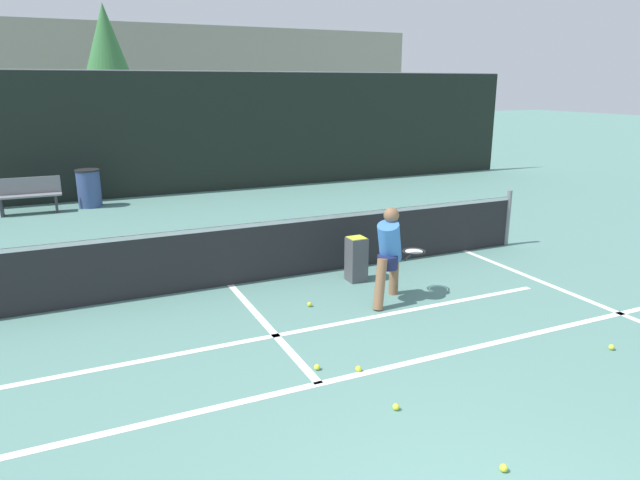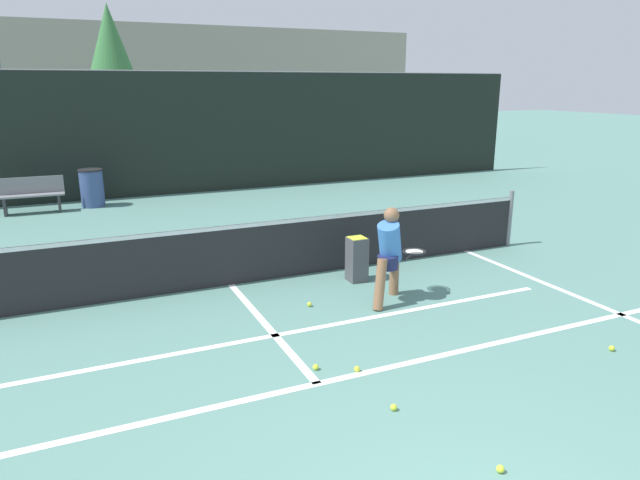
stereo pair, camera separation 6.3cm
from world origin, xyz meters
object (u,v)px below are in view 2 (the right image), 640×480
(player_practicing, at_px, (390,252))
(ball_hopper, at_px, (357,258))
(courtside_bench, at_px, (31,194))
(trash_bin, at_px, (92,188))
(parked_car, at_px, (179,161))

(player_practicing, height_order, ball_hopper, player_practicing)
(courtside_bench, relative_size, trash_bin, 1.55)
(ball_hopper, relative_size, parked_car, 0.18)
(ball_hopper, height_order, parked_car, parked_car)
(trash_bin, distance_m, parked_car, 4.62)
(player_practicing, distance_m, trash_bin, 9.38)
(player_practicing, relative_size, courtside_bench, 0.93)
(ball_hopper, height_order, trash_bin, trash_bin)
(ball_hopper, bearing_deg, trash_bin, 114.14)
(ball_hopper, distance_m, trash_bin, 8.50)
(courtside_bench, bearing_deg, parked_car, 42.93)
(trash_bin, bearing_deg, parked_car, 51.84)
(ball_hopper, bearing_deg, parked_car, 93.13)
(courtside_bench, height_order, parked_car, parked_car)
(player_practicing, bearing_deg, parked_car, 52.57)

